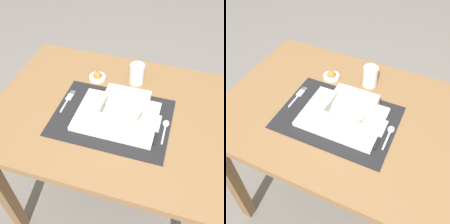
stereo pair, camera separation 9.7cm
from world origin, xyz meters
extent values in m
plane|color=slate|center=(0.00, 0.00, 0.00)|extent=(6.00, 6.00, 0.00)
cube|color=brown|center=(0.00, 0.00, 0.70)|extent=(0.91, 0.68, 0.03)
cube|color=brown|center=(-0.41, -0.29, 0.34)|extent=(0.05, 0.05, 0.69)
cube|color=brown|center=(-0.41, 0.29, 0.34)|extent=(0.05, 0.05, 0.69)
cube|color=brown|center=(0.41, 0.29, 0.34)|extent=(0.05, 0.05, 0.69)
cube|color=black|center=(0.01, -0.04, 0.72)|extent=(0.43, 0.31, 0.00)
cube|color=white|center=(0.03, -0.04, 0.73)|extent=(0.30, 0.22, 0.02)
cube|color=white|center=(0.06, -0.02, 0.74)|extent=(0.16, 0.16, 0.01)
cube|color=white|center=(-0.02, -0.02, 0.77)|extent=(0.01, 0.16, 0.05)
cube|color=white|center=(0.13, -0.02, 0.77)|extent=(0.01, 0.16, 0.05)
cube|color=white|center=(0.06, -0.10, 0.77)|extent=(0.14, 0.01, 0.05)
cube|color=white|center=(0.06, 0.05, 0.77)|extent=(0.14, 0.01, 0.05)
cylinder|color=silver|center=(0.06, -0.02, 0.76)|extent=(0.14, 0.14, 0.03)
cube|color=silver|center=(-0.18, -0.04, 0.73)|extent=(0.01, 0.07, 0.00)
cube|color=silver|center=(-0.18, 0.01, 0.73)|extent=(0.02, 0.04, 0.00)
cylinder|color=silver|center=(-0.19, 0.04, 0.73)|extent=(0.00, 0.02, 0.00)
cylinder|color=silver|center=(-0.18, 0.04, 0.73)|extent=(0.00, 0.02, 0.00)
cylinder|color=silver|center=(-0.17, 0.04, 0.73)|extent=(0.00, 0.02, 0.00)
cube|color=silver|center=(0.21, -0.08, 0.73)|extent=(0.01, 0.08, 0.00)
ellipsoid|color=silver|center=(0.21, -0.02, 0.73)|extent=(0.02, 0.03, 0.01)
cube|color=black|center=(0.19, -0.10, 0.73)|extent=(0.01, 0.05, 0.01)
cube|color=silver|center=(0.19, -0.03, 0.73)|extent=(0.01, 0.08, 0.00)
cube|color=#59331E|center=(0.17, -0.10, 0.73)|extent=(0.01, 0.05, 0.01)
cube|color=silver|center=(0.17, -0.03, 0.73)|extent=(0.01, 0.09, 0.00)
cylinder|color=white|center=(0.05, 0.18, 0.76)|extent=(0.06, 0.06, 0.09)
cylinder|color=maroon|center=(0.05, 0.18, 0.75)|extent=(0.05, 0.05, 0.05)
cylinder|color=white|center=(-0.11, 0.16, 0.73)|extent=(0.07, 0.07, 0.01)
sphere|color=olive|center=(-0.11, 0.16, 0.73)|extent=(0.04, 0.04, 0.04)
camera|label=1|loc=(0.21, -0.68, 1.45)|focal=42.89mm
camera|label=2|loc=(0.30, -0.65, 1.45)|focal=42.89mm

